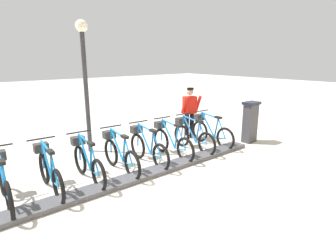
{
  "coord_description": "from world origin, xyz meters",
  "views": [
    {
      "loc": [
        -4.67,
        3.09,
        2.58
      ],
      "look_at": [
        0.5,
        -1.16,
        0.9
      ],
      "focal_mm": 28.95,
      "sensor_mm": 36.0,
      "label": 1
    }
  ],
  "objects_px": {
    "bike_docked_1": "(192,136)",
    "lamp_post": "(84,67)",
    "bike_docked_6": "(49,171)",
    "worker_near_rack": "(190,111)",
    "payment_kiosk": "(250,121)",
    "bike_docked_7": "(4,182)",
    "bike_docked_2": "(171,141)",
    "bike_docked_5": "(87,162)",
    "bike_docked_4": "(119,154)",
    "bike_docked_0": "(210,131)",
    "bike_docked_3": "(147,147)"
  },
  "relations": [
    {
      "from": "bike_docked_1",
      "to": "bike_docked_3",
      "type": "xyz_separation_m",
      "value": [
        0.0,
        1.56,
        0.0
      ]
    },
    {
      "from": "bike_docked_4",
      "to": "bike_docked_7",
      "type": "relative_size",
      "value": 1.0
    },
    {
      "from": "payment_kiosk",
      "to": "bike_docked_0",
      "type": "xyz_separation_m",
      "value": [
        0.57,
        1.19,
        -0.24
      ]
    },
    {
      "from": "bike_docked_0",
      "to": "bike_docked_4",
      "type": "xyz_separation_m",
      "value": [
        0.0,
        3.12,
        0.0
      ]
    },
    {
      "from": "worker_near_rack",
      "to": "lamp_post",
      "type": "height_order",
      "value": "lamp_post"
    },
    {
      "from": "bike_docked_5",
      "to": "bike_docked_0",
      "type": "bearing_deg",
      "value": -90.0
    },
    {
      "from": "bike_docked_3",
      "to": "bike_docked_5",
      "type": "bearing_deg",
      "value": 90.0
    },
    {
      "from": "bike_docked_5",
      "to": "bike_docked_7",
      "type": "bearing_deg",
      "value": 90.0
    },
    {
      "from": "bike_docked_7",
      "to": "lamp_post",
      "type": "relative_size",
      "value": 0.49
    },
    {
      "from": "bike_docked_0",
      "to": "bike_docked_6",
      "type": "xyz_separation_m",
      "value": [
        0.0,
        4.68,
        0.0
      ]
    },
    {
      "from": "payment_kiosk",
      "to": "bike_docked_6",
      "type": "distance_m",
      "value": 5.9
    },
    {
      "from": "payment_kiosk",
      "to": "bike_docked_5",
      "type": "distance_m",
      "value": 5.13
    },
    {
      "from": "bike_docked_0",
      "to": "bike_docked_2",
      "type": "height_order",
      "value": "same"
    },
    {
      "from": "bike_docked_3",
      "to": "bike_docked_6",
      "type": "bearing_deg",
      "value": 90.0
    },
    {
      "from": "bike_docked_2",
      "to": "bike_docked_7",
      "type": "height_order",
      "value": "same"
    },
    {
      "from": "bike_docked_3",
      "to": "lamp_post",
      "type": "xyz_separation_m",
      "value": [
        1.78,
        0.73,
        1.93
      ]
    },
    {
      "from": "bike_docked_5",
      "to": "bike_docked_6",
      "type": "xyz_separation_m",
      "value": [
        0.0,
        0.78,
        0.0
      ]
    },
    {
      "from": "bike_docked_3",
      "to": "bike_docked_2",
      "type": "bearing_deg",
      "value": -90.0
    },
    {
      "from": "bike_docked_3",
      "to": "bike_docked_4",
      "type": "xyz_separation_m",
      "value": [
        0.0,
        0.78,
        0.0
      ]
    },
    {
      "from": "bike_docked_0",
      "to": "bike_docked_3",
      "type": "height_order",
      "value": "same"
    },
    {
      "from": "bike_docked_2",
      "to": "worker_near_rack",
      "type": "distance_m",
      "value": 1.96
    },
    {
      "from": "payment_kiosk",
      "to": "bike_docked_0",
      "type": "height_order",
      "value": "payment_kiosk"
    },
    {
      "from": "bike_docked_3",
      "to": "payment_kiosk",
      "type": "bearing_deg",
      "value": -99.2
    },
    {
      "from": "bike_docked_2",
      "to": "lamp_post",
      "type": "distance_m",
      "value": 3.02
    },
    {
      "from": "bike_docked_0",
      "to": "lamp_post",
      "type": "bearing_deg",
      "value": 59.88
    },
    {
      "from": "bike_docked_0",
      "to": "worker_near_rack",
      "type": "relative_size",
      "value": 1.04
    },
    {
      "from": "bike_docked_1",
      "to": "bike_docked_4",
      "type": "xyz_separation_m",
      "value": [
        0.0,
        2.34,
        0.0
      ]
    },
    {
      "from": "bike_docked_7",
      "to": "payment_kiosk",
      "type": "bearing_deg",
      "value": -94.91
    },
    {
      "from": "bike_docked_5",
      "to": "bike_docked_7",
      "type": "relative_size",
      "value": 1.0
    },
    {
      "from": "bike_docked_7",
      "to": "worker_near_rack",
      "type": "xyz_separation_m",
      "value": [
        0.98,
        -5.53,
        0.48
      ]
    },
    {
      "from": "bike_docked_6",
      "to": "worker_near_rack",
      "type": "xyz_separation_m",
      "value": [
        0.98,
        -4.75,
        0.48
      ]
    },
    {
      "from": "bike_docked_2",
      "to": "worker_near_rack",
      "type": "xyz_separation_m",
      "value": [
        0.98,
        -1.62,
        0.48
      ]
    },
    {
      "from": "bike_docked_4",
      "to": "bike_docked_6",
      "type": "height_order",
      "value": "same"
    },
    {
      "from": "worker_near_rack",
      "to": "bike_docked_0",
      "type": "bearing_deg",
      "value": 176.33
    },
    {
      "from": "bike_docked_1",
      "to": "lamp_post",
      "type": "distance_m",
      "value": 3.48
    },
    {
      "from": "payment_kiosk",
      "to": "bike_docked_4",
      "type": "xyz_separation_m",
      "value": [
        0.57,
        4.31,
        -0.24
      ]
    },
    {
      "from": "payment_kiosk",
      "to": "bike_docked_0",
      "type": "distance_m",
      "value": 1.34
    },
    {
      "from": "bike_docked_2",
      "to": "bike_docked_4",
      "type": "relative_size",
      "value": 1.0
    },
    {
      "from": "bike_docked_1",
      "to": "bike_docked_0",
      "type": "bearing_deg",
      "value": -90.0
    },
    {
      "from": "bike_docked_1",
      "to": "bike_docked_2",
      "type": "xyz_separation_m",
      "value": [
        0.0,
        0.78,
        0.0
      ]
    },
    {
      "from": "worker_near_rack",
      "to": "bike_docked_3",
      "type": "bearing_deg",
      "value": 112.15
    },
    {
      "from": "bike_docked_2",
      "to": "bike_docked_7",
      "type": "bearing_deg",
      "value": 90.0
    },
    {
      "from": "bike_docked_1",
      "to": "bike_docked_2",
      "type": "height_order",
      "value": "same"
    },
    {
      "from": "bike_docked_3",
      "to": "bike_docked_4",
      "type": "distance_m",
      "value": 0.78
    },
    {
      "from": "bike_docked_4",
      "to": "bike_docked_5",
      "type": "relative_size",
      "value": 1.0
    },
    {
      "from": "payment_kiosk",
      "to": "bike_docked_0",
      "type": "relative_size",
      "value": 0.74
    },
    {
      "from": "payment_kiosk",
      "to": "lamp_post",
      "type": "xyz_separation_m",
      "value": [
        2.35,
        4.26,
        1.69
      ]
    },
    {
      "from": "bike_docked_7",
      "to": "bike_docked_6",
      "type": "bearing_deg",
      "value": -90.0
    },
    {
      "from": "bike_docked_3",
      "to": "bike_docked_5",
      "type": "height_order",
      "value": "same"
    },
    {
      "from": "bike_docked_5",
      "to": "bike_docked_6",
      "type": "bearing_deg",
      "value": 90.0
    }
  ]
}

